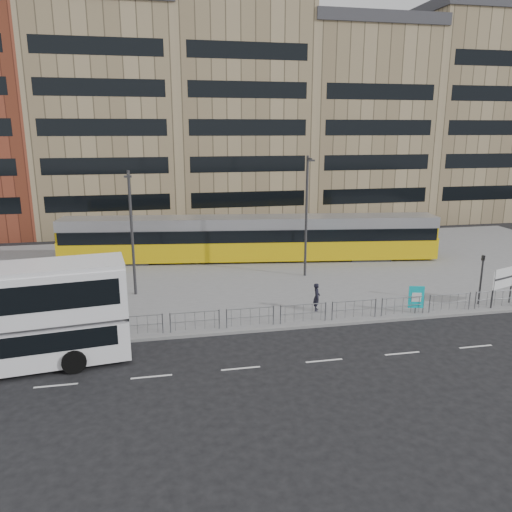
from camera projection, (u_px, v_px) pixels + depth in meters
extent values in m
plane|color=black|center=(265.00, 331.00, 26.97)|extent=(120.00, 120.00, 0.00)
cube|color=slate|center=(231.00, 270.00, 38.35)|extent=(64.00, 24.00, 0.15)
cube|color=gray|center=(264.00, 330.00, 27.00)|extent=(64.00, 0.25, 0.17)
cube|color=#9A8663|center=(110.00, 126.00, 54.65)|extent=(14.00, 16.00, 22.00)
cube|color=#38383D|center=(102.00, 11.00, 51.80)|extent=(14.40, 16.40, 1.20)
cube|color=#9A8663|center=(236.00, 117.00, 57.08)|extent=(14.00, 16.00, 24.00)
cube|color=#9A8663|center=(350.00, 130.00, 60.13)|extent=(14.00, 16.00, 21.00)
cube|color=#38383D|center=(355.00, 31.00, 57.40)|extent=(14.40, 16.40, 1.20)
cube|color=#9A8663|center=(456.00, 122.00, 62.56)|extent=(14.00, 16.00, 23.00)
cube|color=#38383D|center=(466.00, 17.00, 59.58)|extent=(14.40, 16.40, 1.20)
cylinder|color=gray|center=(298.00, 305.00, 27.53)|extent=(32.00, 0.05, 0.05)
cylinder|color=gray|center=(298.00, 313.00, 27.65)|extent=(32.00, 0.04, 0.04)
cube|color=white|center=(304.00, 363.00, 23.36)|extent=(62.00, 0.12, 0.01)
cube|color=black|center=(3.00, 337.00, 22.37)|extent=(10.04, 4.01, 0.92)
cylinder|color=black|center=(74.00, 362.00, 22.25)|extent=(1.12, 0.46, 1.09)
cylinder|color=black|center=(75.00, 338.00, 24.80)|extent=(1.12, 0.46, 1.09)
cube|color=gold|center=(251.00, 247.00, 41.02)|extent=(30.60, 6.99, 1.74)
cube|color=black|center=(250.00, 233.00, 40.72)|extent=(30.18, 6.97, 0.98)
cube|color=#A9AAAE|center=(250.00, 222.00, 40.49)|extent=(30.57, 6.76, 0.87)
cube|color=gold|center=(424.00, 237.00, 41.73)|extent=(1.63, 2.61, 2.83)
cube|color=gold|center=(69.00, 241.00, 39.95)|extent=(1.63, 2.61, 2.83)
cylinder|color=#2D2D30|center=(250.00, 238.00, 40.81)|extent=(2.92, 2.92, 3.27)
cube|color=#2D2D30|center=(367.00, 255.00, 41.80)|extent=(3.61, 3.16, 0.54)
cube|color=#2D2D30|center=(131.00, 258.00, 40.61)|extent=(3.61, 3.16, 0.54)
cylinder|color=#2D2D30|center=(493.00, 289.00, 29.80)|extent=(0.10, 0.10, 2.35)
cylinder|color=#2D2D30|center=(511.00, 285.00, 30.72)|extent=(0.10, 0.10, 2.35)
cube|color=white|center=(503.00, 278.00, 30.12)|extent=(1.95, 0.77, 1.23)
cylinder|color=#2D2D30|center=(415.00, 306.00, 29.14)|extent=(0.06, 0.06, 0.88)
cube|color=#0EC0CC|center=(416.00, 297.00, 29.01)|extent=(0.87, 0.29, 1.32)
cube|color=white|center=(417.00, 297.00, 28.97)|extent=(0.53, 0.15, 0.55)
imported|color=black|center=(317.00, 297.00, 29.49)|extent=(0.59, 0.71, 1.67)
cylinder|color=#2D2D30|center=(73.00, 312.00, 25.17)|extent=(0.12, 0.12, 3.00)
imported|color=#2D2D30|center=(71.00, 291.00, 24.89)|extent=(0.23, 0.25, 1.00)
cylinder|color=#2D2D30|center=(481.00, 281.00, 30.40)|extent=(0.12, 0.12, 3.00)
imported|color=#2D2D30|center=(483.00, 263.00, 30.13)|extent=(0.21, 0.23, 1.00)
cylinder|color=#2D2D30|center=(132.00, 234.00, 31.64)|extent=(0.18, 0.18, 8.01)
cylinder|color=#2D2D30|center=(128.00, 174.00, 30.32)|extent=(0.14, 0.90, 0.14)
cube|color=#2D2D30|center=(128.00, 177.00, 29.92)|extent=(0.45, 0.20, 0.12)
cylinder|color=#2D2D30|center=(306.00, 217.00, 35.73)|extent=(0.18, 0.18, 8.71)
cylinder|color=#2D2D30|center=(309.00, 159.00, 34.33)|extent=(0.14, 0.90, 0.14)
cube|color=#2D2D30|center=(311.00, 160.00, 33.92)|extent=(0.45, 0.20, 0.12)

